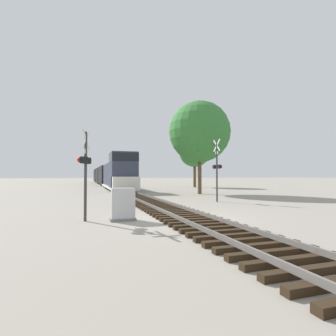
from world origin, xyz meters
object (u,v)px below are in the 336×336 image
at_px(tree_mid_background, 195,151).
at_px(tree_far_right, 199,132).
at_px(crossing_signal_near, 85,164).
at_px(crossing_signal_far, 217,168).
at_px(freight_train, 106,175).
at_px(relay_cabinet, 123,205).

bearing_deg(tree_mid_background, tree_far_right, -111.85).
xyz_separation_m(crossing_signal_near, crossing_signal_far, (9.39, 5.61, 0.12)).
distance_m(freight_train, crossing_signal_near, 44.57).
distance_m(crossing_signal_near, crossing_signal_far, 10.94).
height_order(relay_cabinet, tree_far_right, tree_far_right).
bearing_deg(tree_far_right, freight_train, 103.22).
bearing_deg(crossing_signal_far, relay_cabinet, 124.60).
bearing_deg(crossing_signal_far, tree_far_right, -18.41).
bearing_deg(relay_cabinet, tree_far_right, 54.08).
relative_size(crossing_signal_near, crossing_signal_far, 0.86).
height_order(relay_cabinet, tree_mid_background, tree_mid_background).
distance_m(crossing_signal_far, relay_cabinet, 10.01).
bearing_deg(crossing_signal_near, freight_train, -165.82).
bearing_deg(tree_far_right, crossing_signal_near, -130.74).
height_order(freight_train, crossing_signal_far, crossing_signal_far).
bearing_deg(crossing_signal_near, tree_far_right, 159.01).
xyz_separation_m(freight_train, crossing_signal_far, (5.07, -38.75, 0.57)).
height_order(freight_train, crossing_signal_near, freight_train).
height_order(freight_train, tree_mid_background, tree_mid_background).
relative_size(crossing_signal_near, tree_mid_background, 0.46).
height_order(crossing_signal_near, tree_mid_background, tree_mid_background).
xyz_separation_m(freight_train, crossing_signal_near, (-4.33, -44.36, 0.45)).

